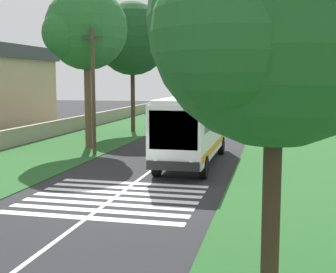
{
  "coord_description": "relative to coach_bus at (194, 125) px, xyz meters",
  "views": [
    {
      "loc": [
        -17.63,
        -6.08,
        4.67
      ],
      "look_at": [
        6.64,
        -0.54,
        1.6
      ],
      "focal_mm": 49.52,
      "sensor_mm": 36.0,
      "label": 1
    }
  ],
  "objects": [
    {
      "name": "ground",
      "position": [
        -7.67,
        1.8,
        -2.15
      ],
      "size": [
        160.0,
        160.0,
        0.0
      ],
      "primitive_type": "plane",
      "color": "#262628"
    },
    {
      "name": "grass_verge_left",
      "position": [
        7.33,
        10.0,
        -2.13
      ],
      "size": [
        120.0,
        8.0,
        0.04
      ],
      "primitive_type": "cube",
      "color": "#235623",
      "rests_on": "ground"
    },
    {
      "name": "grass_verge_right",
      "position": [
        7.33,
        -6.4,
        -2.13
      ],
      "size": [
        120.0,
        8.0,
        0.04
      ],
      "primitive_type": "cube",
      "color": "#235623",
      "rests_on": "ground"
    },
    {
      "name": "centre_line",
      "position": [
        7.33,
        1.8,
        -2.14
      ],
      "size": [
        110.0,
        0.16,
        0.01
      ],
      "primitive_type": "cube",
      "color": "silver",
      "rests_on": "ground"
    },
    {
      "name": "coach_bus",
      "position": [
        0.0,
        0.0,
        0.0
      ],
      "size": [
        11.16,
        2.62,
        3.73
      ],
      "color": "white",
      "rests_on": "ground"
    },
    {
      "name": "zebra_crossing",
      "position": [
        -8.33,
        1.8,
        -2.14
      ],
      "size": [
        5.85,
        6.8,
        0.01
      ],
      "color": "silver",
      "rests_on": "ground"
    },
    {
      "name": "trailing_car_0",
      "position": [
        17.57,
        3.78,
        -1.48
      ],
      "size": [
        4.3,
        1.78,
        1.43
      ],
      "color": "silver",
      "rests_on": "ground"
    },
    {
      "name": "trailing_car_1",
      "position": [
        23.74,
        3.66,
        -1.48
      ],
      "size": [
        4.3,
        1.78,
        1.43
      ],
      "color": "#145933",
      "rests_on": "ground"
    },
    {
      "name": "roadside_tree_left_1",
      "position": [
        4.4,
        8.14,
        5.73
      ],
      "size": [
        6.46,
        5.49,
        10.75
      ],
      "color": "brown",
      "rests_on": "grass_verge_left"
    },
    {
      "name": "roadside_tree_left_2",
      "position": [
        14.54,
        8.12,
        5.93
      ],
      "size": [
        7.37,
        6.4,
        11.4
      ],
      "color": "#3D2D1E",
      "rests_on": "grass_verge_left"
    },
    {
      "name": "roadside_tree_right_0",
      "position": [
        -16.08,
        -4.2,
        3.56
      ],
      "size": [
        5.5,
        4.92,
        8.24
      ],
      "color": "#3D2D1E",
      "rests_on": "grass_verge_right"
    },
    {
      "name": "roadside_tree_right_1",
      "position": [
        22.63,
        -3.68,
        3.29
      ],
      "size": [
        6.43,
        5.43,
        8.25
      ],
      "color": "brown",
      "rests_on": "grass_verge_right"
    },
    {
      "name": "roadside_tree_right_2",
      "position": [
        32.55,
        -3.89,
        4.62
      ],
      "size": [
        9.47,
        7.59,
        10.69
      ],
      "color": "#3D2D1E",
      "rests_on": "grass_verge_right"
    },
    {
      "name": "utility_pole",
      "position": [
        1.62,
        6.59,
        1.92
      ],
      "size": [
        0.24,
        1.4,
        7.77
      ],
      "color": "#473828",
      "rests_on": "grass_verge_left"
    },
    {
      "name": "roadside_wall",
      "position": [
        12.33,
        13.4,
        -1.49
      ],
      "size": [
        70.0,
        0.4,
        1.23
      ],
      "primitive_type": "cube",
      "color": "#9E937F",
      "rests_on": "grass_verge_left"
    }
  ]
}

